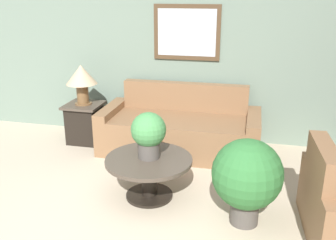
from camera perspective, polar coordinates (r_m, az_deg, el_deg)
name	(u,v)px	position (r m, az deg, el deg)	size (l,w,h in m)	color
wall_back	(180,52)	(5.55, 1.89, 10.33)	(7.44, 0.09, 2.60)	slate
couch_main	(180,130)	(5.25, 1.85, -1.55)	(2.18, 0.95, 0.90)	brown
coffee_table	(149,169)	(4.07, -2.92, -7.47)	(0.94, 0.94, 0.46)	black
side_table	(85,122)	(5.70, -12.55, -0.37)	(0.52, 0.52, 0.58)	black
table_lamp	(81,77)	(5.51, -13.06, 6.33)	(0.45, 0.45, 0.58)	brown
potted_plant_on_table	(149,133)	(3.94, -2.98, -1.98)	(0.37, 0.37, 0.50)	#4C4742
potted_plant_floor	(247,176)	(3.63, 11.94, -8.39)	(0.67, 0.67, 0.86)	#4C4742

